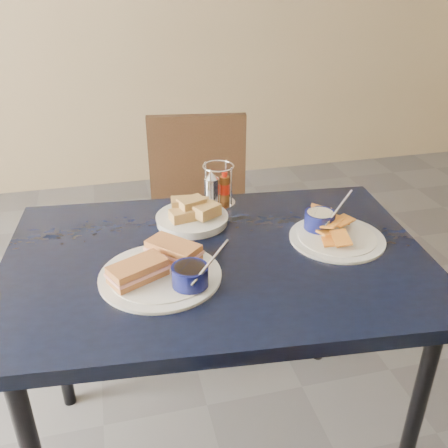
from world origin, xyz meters
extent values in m
cube|color=black|center=(0.00, 0.15, 0.73)|extent=(1.21, 0.87, 0.04)
cylinder|color=black|center=(0.50, -0.16, 0.35)|extent=(0.04, 0.04, 0.71)
cylinder|color=black|center=(-0.49, 0.45, 0.35)|extent=(0.04, 0.04, 0.71)
cylinder|color=black|center=(0.50, 0.45, 0.35)|extent=(0.04, 0.04, 0.71)
cube|color=black|center=(0.10, 0.85, 0.43)|extent=(0.47, 0.46, 0.04)
cylinder|color=black|center=(-0.07, 0.69, 0.20)|extent=(0.04, 0.04, 0.41)
cylinder|color=black|center=(0.27, 0.69, 0.20)|extent=(0.04, 0.04, 0.41)
cylinder|color=black|center=(-0.07, 1.01, 0.20)|extent=(0.04, 0.04, 0.41)
cylinder|color=black|center=(0.27, 1.01, 0.20)|extent=(0.04, 0.04, 0.41)
cube|color=black|center=(0.10, 1.03, 0.67)|extent=(0.42, 0.10, 0.44)
cylinder|color=white|center=(-0.16, 0.08, 0.75)|extent=(0.31, 0.31, 0.01)
cylinder|color=white|center=(-0.16, 0.08, 0.76)|extent=(0.25, 0.25, 0.00)
cube|color=#B67541|center=(-0.21, 0.07, 0.78)|extent=(0.16, 0.13, 0.04)
cube|color=#DD9787|center=(-0.21, 0.07, 0.78)|extent=(0.16, 0.13, 0.01)
cube|color=#B67541|center=(-0.11, 0.14, 0.78)|extent=(0.15, 0.15, 0.04)
cube|color=#DD9787|center=(-0.11, 0.14, 0.78)|extent=(0.15, 0.16, 0.01)
cylinder|color=#0A0E3C|center=(-0.09, 0.01, 0.79)|extent=(0.09, 0.09, 0.05)
cylinder|color=black|center=(-0.09, 0.01, 0.80)|extent=(0.08, 0.08, 0.01)
cylinder|color=silver|center=(-0.05, -0.01, 0.83)|extent=(0.11, 0.07, 0.08)
cylinder|color=white|center=(0.36, 0.15, 0.75)|extent=(0.27, 0.27, 0.01)
cylinder|color=white|center=(0.36, 0.15, 0.76)|extent=(0.22, 0.22, 0.00)
cube|color=orange|center=(0.33, 0.11, 0.76)|extent=(0.07, 0.06, 0.02)
cube|color=orange|center=(0.33, 0.14, 0.77)|extent=(0.07, 0.06, 0.03)
cube|color=orange|center=(0.39, 0.21, 0.77)|extent=(0.08, 0.07, 0.03)
cube|color=orange|center=(0.34, 0.09, 0.78)|extent=(0.05, 0.07, 0.02)
cube|color=orange|center=(0.36, 0.22, 0.78)|extent=(0.05, 0.07, 0.02)
cube|color=orange|center=(0.35, 0.17, 0.79)|extent=(0.08, 0.07, 0.02)
cube|color=orange|center=(0.33, 0.23, 0.79)|extent=(0.07, 0.08, 0.03)
cube|color=orange|center=(0.38, 0.17, 0.80)|extent=(0.08, 0.07, 0.01)
cylinder|color=#0A0E3C|center=(0.33, 0.21, 0.79)|extent=(0.09, 0.09, 0.05)
cylinder|color=beige|center=(0.33, 0.21, 0.80)|extent=(0.08, 0.08, 0.01)
cylinder|color=silver|center=(0.37, 0.19, 0.83)|extent=(0.11, 0.07, 0.08)
cylinder|color=white|center=(-0.03, 0.35, 0.76)|extent=(0.21, 0.21, 0.02)
cylinder|color=white|center=(-0.03, 0.35, 0.77)|extent=(0.18, 0.18, 0.00)
cube|color=tan|center=(-0.06, 0.33, 0.79)|extent=(0.08, 0.06, 0.03)
cube|color=tan|center=(-0.01, 0.38, 0.79)|extent=(0.09, 0.07, 0.03)
cube|color=tan|center=(0.01, 0.32, 0.80)|extent=(0.09, 0.08, 0.03)
cube|color=tan|center=(-0.05, 0.37, 0.81)|extent=(0.08, 0.06, 0.03)
cube|color=tan|center=(-0.03, 0.35, 0.81)|extent=(0.09, 0.07, 0.03)
cylinder|color=silver|center=(0.08, 0.46, 0.75)|extent=(0.11, 0.11, 0.01)
cylinder|color=silver|center=(0.12, 0.49, 0.82)|extent=(0.01, 0.01, 0.13)
cylinder|color=silver|center=(0.05, 0.49, 0.82)|extent=(0.01, 0.01, 0.13)
cylinder|color=silver|center=(0.05, 0.43, 0.82)|extent=(0.01, 0.01, 0.13)
cylinder|color=silver|center=(0.12, 0.43, 0.82)|extent=(0.01, 0.01, 0.13)
torus|color=silver|center=(0.08, 0.46, 0.88)|extent=(0.10, 0.10, 0.00)
cylinder|color=silver|center=(0.06, 0.46, 0.80)|extent=(0.05, 0.05, 0.08)
cone|color=silver|center=(0.06, 0.46, 0.85)|extent=(0.04, 0.04, 0.02)
cylinder|color=brown|center=(0.10, 0.46, 0.80)|extent=(0.03, 0.03, 0.08)
cylinder|color=#B4190A|center=(0.10, 0.46, 0.80)|extent=(0.03, 0.03, 0.03)
cylinder|color=#B4190A|center=(0.10, 0.46, 0.85)|extent=(0.02, 0.02, 0.02)
camera|label=1|loc=(-0.25, -0.97, 1.46)|focal=40.00mm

